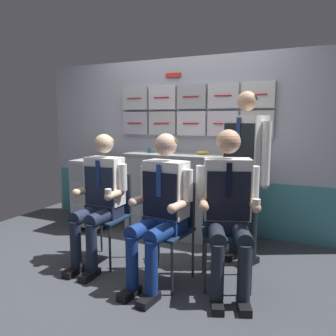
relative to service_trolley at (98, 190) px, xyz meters
name	(u,v)px	position (x,y,z in m)	size (l,w,h in m)	color
ground	(134,270)	(1.07, -0.92, -0.50)	(4.80, 4.80, 0.04)	#3A3D43
galley_bulkhead	(188,144)	(1.08, 0.45, 0.60)	(4.20, 0.14, 2.15)	#AFB1BF
galley_counter	(190,195)	(1.21, 0.17, 0.02)	(1.55, 0.53, 0.99)	#9CA19F
service_trolley	(98,190)	(0.00, 0.00, 0.00)	(0.40, 0.65, 0.89)	black
folding_chair_left	(110,207)	(0.73, -0.79, 0.05)	(0.40, 0.41, 0.86)	#2D2D33
crew_member_left	(100,194)	(0.73, -0.96, 0.21)	(0.49, 0.59, 1.26)	black
folding_chair_right	(171,219)	(1.45, -0.92, 0.05)	(0.45, 0.45, 0.86)	#2D2D33
crew_member_right	(161,203)	(1.43, -1.08, 0.23)	(0.50, 0.64, 1.28)	black
folding_chair_near_trolley	(225,220)	(1.90, -0.76, 0.05)	(0.52, 0.52, 0.86)	#2D2D33
crew_member_near_trolley	(228,202)	(1.95, -0.91, 0.25)	(0.57, 0.71, 1.31)	black
crew_member_standing	(245,163)	(1.96, -0.32, 0.50)	(0.49, 0.37, 1.65)	black
water_bottle_tall	(240,143)	(1.78, 0.21, 0.66)	(0.06, 0.06, 0.31)	silver
sparkling_bottle_green	(251,146)	(1.90, 0.28, 0.62)	(0.07, 0.07, 0.24)	#ABD1E1
paper_cup_tan	(229,151)	(1.64, 0.32, 0.55)	(0.06, 0.06, 0.08)	tan
paper_cup_blue	(150,150)	(0.71, 0.12, 0.54)	(0.06, 0.06, 0.06)	navy
coffee_cup_spare	(156,150)	(0.73, 0.21, 0.54)	(0.07, 0.07, 0.06)	tan
coffee_cup_white	(173,148)	(0.91, 0.35, 0.55)	(0.06, 0.06, 0.09)	white
snack_banana	(203,153)	(1.35, 0.21, 0.53)	(0.17, 0.10, 0.04)	yellow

